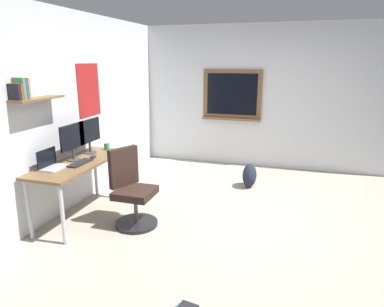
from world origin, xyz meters
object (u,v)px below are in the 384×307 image
Objects in this scene: office_chair at (132,193)px; keyboard at (80,163)px; desk at (80,168)px; monitor_secondary at (89,134)px; coffee_mug at (107,146)px; computer_mouse at (93,156)px; backpack at (249,175)px; monitor_primary at (73,139)px; laptop at (51,164)px.

office_chair is 2.57× the size of keyboard.
office_chair is at bearing -90.02° from desk.
monitor_secondary is (0.40, 0.09, 0.35)m from desk.
office_chair reaches higher than coffee_mug.
keyboard is at bearing -161.22° from monitor_secondary.
keyboard is at bearing -175.94° from coffee_mug.
backpack is at bearing -50.88° from computer_mouse.
keyboard is 0.71m from coffee_mug.
monitor_primary is 0.35m from computer_mouse.
monitor_secondary reaches higher than desk.
monitor_secondary is 0.36m from computer_mouse.
monitor_secondary is at bearing 154.02° from coffee_mug.
keyboard is at bearing -39.35° from laptop.
office_chair is at bearing 144.91° from backpack.
laptop is at bearing 134.75° from backpack.
desk is at bearing -111.96° from monitor_primary.
office_chair is at bearing -83.54° from keyboard.
laptop is 0.43m from monitor_primary.
monitor_secondary reaches higher than backpack.
laptop is at bearing 157.11° from desk.
office_chair is 2.09m from backpack.
office_chair is 1.08m from monitor_secondary.
monitor_primary is 1.25× the size of keyboard.
desk is 0.76m from office_chair.
keyboard is at bearing 180.00° from computer_mouse.
monitor_secondary reaches higher than office_chair.
monitor_secondary is at bearing 39.61° from computer_mouse.
backpack is (1.70, -1.91, -0.47)m from desk.
monitor_primary reaches higher than keyboard.
desk is 3.83× the size of backpack.
computer_mouse is (0.28, 0.00, 0.01)m from keyboard.
office_chair is at bearing -116.57° from monitor_secondary.
backpack is (1.50, -1.84, -0.57)m from computer_mouse.
desk is at bearing 131.71° from backpack.
desk is at bearing -167.29° from monitor_secondary.
coffee_mug is (0.59, -0.11, -0.22)m from monitor_primary.
backpack is (1.78, -1.84, -0.56)m from keyboard.
laptop is at bearing 111.08° from office_chair.
backpack is (2.03, -2.05, -0.60)m from laptop.
keyboard is 0.97× the size of backpack.
coffee_mug is at bearing 6.72° from computer_mouse.
laptop is 0.76m from monitor_secondary.
monitor_primary is at bearing 68.04° from desk.
coffee_mug is at bearing -9.45° from laptop.
monitor_primary reaches higher than office_chair.
coffee_mug is at bearing 4.06° from keyboard.
computer_mouse is (0.17, -0.16, -0.25)m from monitor_primary.
keyboard is 3.56× the size of computer_mouse.
monitor_secondary reaches higher than coffee_mug.
monitor_primary is at bearing 55.84° from keyboard.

